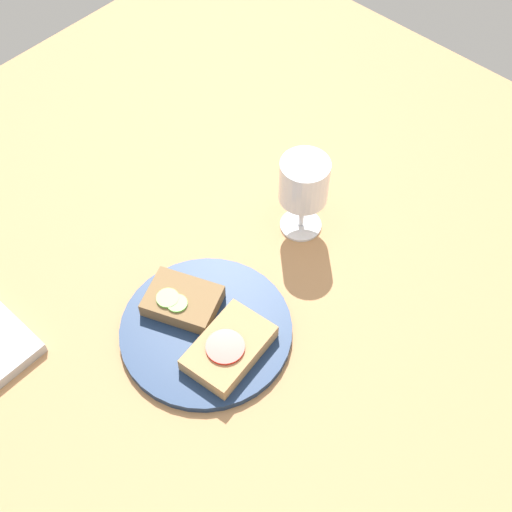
# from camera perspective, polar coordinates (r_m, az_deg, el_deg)

# --- Properties ---
(wooden_table) EXTENTS (1.40, 1.40, 0.03)m
(wooden_table) POSITION_cam_1_polar(r_m,az_deg,el_deg) (1.01, -1.40, -5.37)
(wooden_table) COLOR #B27F51
(wooden_table) RESTS_ON ground
(plate) EXTENTS (0.24, 0.24, 0.01)m
(plate) POSITION_cam_1_polar(r_m,az_deg,el_deg) (0.99, -4.01, -5.96)
(plate) COLOR navy
(plate) RESTS_ON wooden_table
(sandwich_with_tomato) EXTENTS (0.13, 0.09, 0.03)m
(sandwich_with_tomato) POSITION_cam_1_polar(r_m,az_deg,el_deg) (0.95, -2.18, -7.36)
(sandwich_with_tomato) COLOR #A88456
(sandwich_with_tomato) RESTS_ON plate
(sandwich_with_cucumber) EXTENTS (0.10, 0.12, 0.03)m
(sandwich_with_cucumber) POSITION_cam_1_polar(r_m,az_deg,el_deg) (0.99, -5.92, -3.57)
(sandwich_with_cucumber) COLOR brown
(sandwich_with_cucumber) RESTS_ON plate
(wine_glass) EXTENTS (0.07, 0.07, 0.14)m
(wine_glass) POSITION_cam_1_polar(r_m,az_deg,el_deg) (1.03, 3.85, 5.74)
(wine_glass) COLOR white
(wine_glass) RESTS_ON wooden_table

